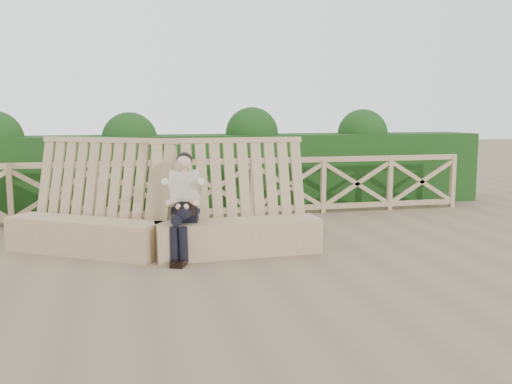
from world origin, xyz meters
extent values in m
plane|color=brown|center=(0.00, 0.00, 0.00)|extent=(60.00, 60.00, 0.00)
cube|color=#87684D|center=(-2.25, 1.21, 0.24)|extent=(2.17, 1.67, 0.49)
cube|color=#87684D|center=(-2.10, 1.44, 0.82)|extent=(2.15, 1.64, 1.60)
cube|color=#87684D|center=(-0.17, 0.62, 0.24)|extent=(2.29, 0.57, 0.49)
cube|color=#87684D|center=(-0.18, 0.89, 0.82)|extent=(2.29, 0.52, 1.60)
cube|color=black|center=(-0.90, 0.69, 0.59)|extent=(0.40, 0.32, 0.21)
cube|color=beige|center=(-0.89, 0.74, 0.93)|extent=(0.44, 0.36, 0.51)
sphere|color=tan|center=(-0.90, 0.69, 1.30)|extent=(0.25, 0.25, 0.21)
sphere|color=black|center=(-0.89, 0.73, 1.32)|extent=(0.27, 0.27, 0.22)
cylinder|color=black|center=(-1.03, 0.51, 0.57)|extent=(0.24, 0.47, 0.15)
cylinder|color=black|center=(-0.88, 0.50, 0.64)|extent=(0.24, 0.48, 0.16)
cylinder|color=black|center=(-1.09, 0.30, 0.24)|extent=(0.14, 0.14, 0.49)
cylinder|color=black|center=(-0.98, 0.26, 0.24)|extent=(0.14, 0.14, 0.49)
cube|color=black|center=(-1.11, 0.22, 0.04)|extent=(0.14, 0.25, 0.08)
cube|color=black|center=(-1.02, 0.18, 0.04)|extent=(0.14, 0.25, 0.08)
cube|color=black|center=(-0.92, 0.52, 0.69)|extent=(0.28, 0.20, 0.17)
cube|color=black|center=(-0.97, 0.37, 0.75)|extent=(0.09, 0.10, 0.12)
cube|color=#9B7D5A|center=(0.00, 3.50, 1.05)|extent=(10.10, 0.07, 0.10)
cube|color=#9B7D5A|center=(0.00, 3.50, 0.12)|extent=(10.10, 0.07, 0.10)
cube|color=black|center=(0.00, 4.70, 0.75)|extent=(12.00, 1.20, 1.50)
camera|label=1|loc=(-1.80, -6.93, 1.95)|focal=40.00mm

